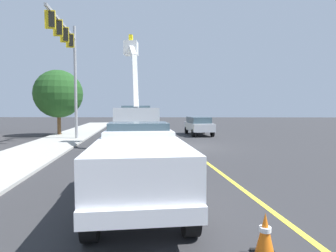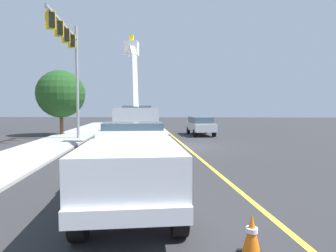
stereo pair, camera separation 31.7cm
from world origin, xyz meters
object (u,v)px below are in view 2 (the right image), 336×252
at_px(service_pickup_truck, 132,162).
at_px(traffic_signal_mast, 69,54).
at_px(utility_bucket_truck, 136,121).
at_px(passing_minivan, 200,125).
at_px(traffic_cone_mid_front, 159,133).
at_px(traffic_cone_leading, 252,236).

height_order(service_pickup_truck, traffic_signal_mast, traffic_signal_mast).
distance_m(utility_bucket_truck, passing_minivan, 8.87).
bearing_deg(traffic_signal_mast, traffic_cone_mid_front, -58.95).
bearing_deg(traffic_cone_mid_front, utility_bucket_truck, 165.74).
xyz_separation_m(traffic_cone_leading, traffic_signal_mast, (14.99, 9.12, 5.97)).
distance_m(utility_bucket_truck, service_pickup_truck, 11.86).
height_order(utility_bucket_truck, traffic_cone_leading, utility_bucket_truck).
xyz_separation_m(service_pickup_truck, traffic_cone_leading, (-2.38, -2.44, -0.75)).
xyz_separation_m(utility_bucket_truck, service_pickup_truck, (-11.71, -1.81, -0.50)).
relative_size(utility_bucket_truck, service_pickup_truck, 1.45).
height_order(utility_bucket_truck, service_pickup_truck, utility_bucket_truck).
distance_m(traffic_cone_leading, traffic_cone_mid_front, 18.88).
distance_m(traffic_cone_mid_front, traffic_signal_mast, 9.19).
height_order(service_pickup_truck, traffic_cone_leading, service_pickup_truck).
relative_size(passing_minivan, traffic_cone_leading, 6.74).
distance_m(service_pickup_truck, traffic_cone_leading, 3.49).
height_order(passing_minivan, traffic_cone_mid_front, passing_minivan).
distance_m(utility_bucket_truck, traffic_cone_leading, 14.77).
height_order(traffic_cone_leading, traffic_cone_mid_front, traffic_cone_mid_front).
bearing_deg(traffic_signal_mast, passing_minivan, -55.88).
bearing_deg(passing_minivan, traffic_cone_mid_front, 128.77).
bearing_deg(traffic_cone_leading, traffic_signal_mast, 31.30).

